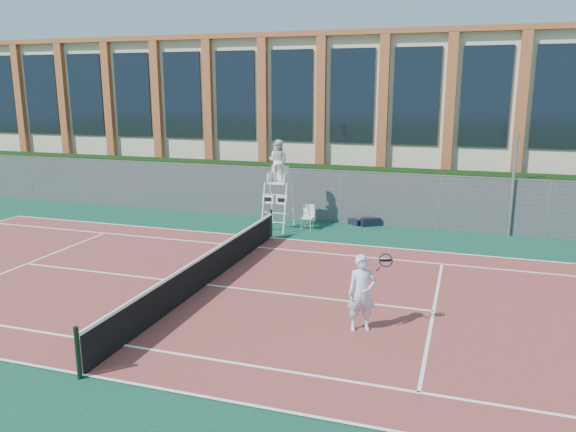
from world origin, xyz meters
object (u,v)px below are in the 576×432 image
(steel_pole, at_px, (513,186))
(plastic_chair, at_px, (308,215))
(umpire_chair, at_px, (278,163))
(tennis_player, at_px, (362,293))

(steel_pole, xyz_separation_m, plastic_chair, (-7.67, -1.36, -1.36))
(umpire_chair, xyz_separation_m, plastic_chair, (1.17, 0.29, -2.07))
(plastic_chair, bearing_deg, umpire_chair, -166.22)
(steel_pole, xyz_separation_m, tennis_player, (-3.80, -10.38, -1.00))
(plastic_chair, bearing_deg, steel_pole, 10.09)
(umpire_chair, bearing_deg, steel_pole, 10.58)
(plastic_chair, relative_size, tennis_player, 0.54)
(umpire_chair, height_order, plastic_chair, umpire_chair)
(plastic_chair, distance_m, tennis_player, 9.81)
(tennis_player, bearing_deg, steel_pole, 69.87)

